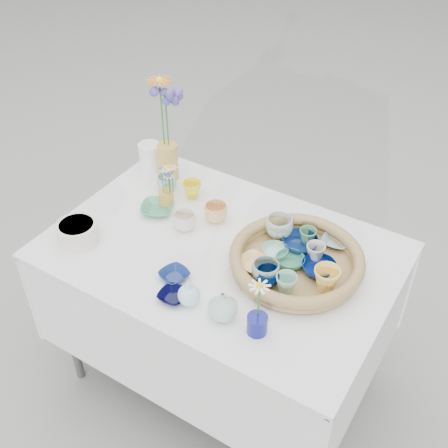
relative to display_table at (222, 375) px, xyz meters
The scene contains 34 objects.
ground 0.00m from the display_table, ahead, with size 80.00×80.00×0.00m, color gray.
display_table is the anchor object (origin of this frame).
wicker_tray 0.85m from the display_table, 10.12° to the left, with size 0.47×0.47×0.08m, color brown, non-canonical shape.
tray_ceramic_0 0.85m from the display_table, 29.31° to the left, with size 0.13×0.13×0.04m, color navy.
tray_ceramic_1 0.88m from the display_table, ahead, with size 0.12×0.12×0.04m, color #021555.
tray_ceramic_2 0.92m from the display_table, ahead, with size 0.09×0.09×0.08m, color #FFD35B.
tray_ceramic_3 0.84m from the display_table, ahead, with size 0.10×0.10×0.03m, color #358361.
tray_ceramic_4 0.85m from the display_table, 18.05° to the right, with size 0.10×0.10×0.08m, color #83A38E.
tray_ceramic_5 0.82m from the display_table, 17.15° to the left, with size 0.09×0.09×0.03m, color #9BE2C6.
tray_ceramic_6 0.85m from the display_table, 46.55° to the left, with size 0.10×0.10×0.08m, color silver.
tray_ceramic_7 0.88m from the display_table, 19.40° to the left, with size 0.07×0.07×0.06m, color beige.
tray_ceramic_8 0.90m from the display_table, 33.00° to the left, with size 0.10×0.10×0.02m, color #93ABD2.
tray_ceramic_9 0.85m from the display_table, 19.65° to the right, with size 0.08×0.08×0.07m, color #00123C.
tray_ceramic_10 0.81m from the display_table, 12.75° to the right, with size 0.11×0.11×0.03m, color #FFC874.
tray_ceramic_11 0.88m from the display_table, 15.03° to the right, with size 0.07×0.07×0.07m, color #86BFA8.
tray_ceramic_12 0.87m from the display_table, 34.73° to the left, with size 0.06×0.06×0.06m, color #4E8A57.
loose_ceramic_0 0.87m from the display_table, 142.14° to the left, with size 0.08×0.08×0.07m, color yellow.
loose_ceramic_1 0.82m from the display_table, 129.00° to the left, with size 0.09×0.09×0.07m, color #E5AF6A.
loose_ceramic_2 0.85m from the display_table, behind, with size 0.13×0.13×0.03m, color #469B6D.
loose_ceramic_3 0.82m from the display_table, behind, with size 0.09×0.09×0.07m, color beige.
loose_ceramic_4 0.81m from the display_table, 105.24° to the right, with size 0.10×0.10×0.02m, color navy.
loose_ceramic_5 0.91m from the display_table, 152.97° to the left, with size 0.08×0.08×0.06m, color #8ABEB1.
loose_ceramic_6 0.83m from the display_table, 90.67° to the right, with size 0.10×0.10×0.02m, color black.
fluted_bowl 0.97m from the display_table, 153.18° to the right, with size 0.15×0.15×0.08m, color silver, non-canonical shape.
bud_vase_paleblue 0.87m from the display_table, 79.20° to the right, with size 0.08×0.08×0.12m, color #B7E7F1, non-canonical shape.
bud_vase_seafoam 0.88m from the display_table, 56.94° to the right, with size 0.10×0.10×0.10m, color #ACCEC6.
bud_vase_cobalt 0.90m from the display_table, 41.78° to the right, with size 0.07×0.07×0.07m, color navy.
single_daisy 0.97m from the display_table, 40.93° to the right, with size 0.08×0.08×0.14m, color white, non-canonical shape.
tall_vase_yellow 0.99m from the display_table, 147.80° to the left, with size 0.09×0.09×0.16m, color gold.
gerbera 1.19m from the display_table, 148.42° to the left, with size 0.12×0.12×0.30m, color orange, non-canonical shape.
hydrangea 1.16m from the display_table, 146.79° to the left, with size 0.09×0.09×0.30m, color #4B4697, non-canonical shape.
white_pitcher 1.03m from the display_table, 152.52° to the left, with size 0.13×0.10×0.13m, color white, non-canonical shape.
daisy_cup 0.87m from the display_table, 161.10° to the left, with size 0.06×0.06×0.07m, color gold.
daisy_posy 0.96m from the display_table, 161.38° to the left, with size 0.08×0.08×0.13m, color silver, non-canonical shape.
Camera 1 is at (0.83, -1.31, 2.14)m, focal length 45.00 mm.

